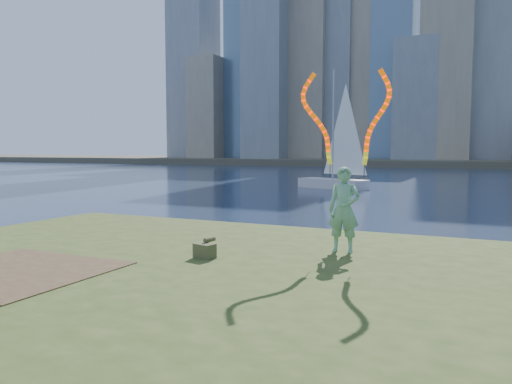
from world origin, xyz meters
The scene contains 7 objects.
ground centered at (0.00, 0.00, 0.00)m, with size 320.00×320.00×0.00m, color #1A2843.
grassy_knoll centered at (0.00, -2.30, 0.34)m, with size 20.00×18.00×0.80m.
dirt_patch centered at (-2.20, -3.20, 0.81)m, with size 3.20×3.00×0.02m, color #47331E.
far_shore centered at (0.00, 95.00, 0.60)m, with size 320.00×40.00×1.20m, color #464133.
woman_with_ribbons centered at (2.79, 1.08, 2.19)m, with size 2.14×0.48×4.22m.
canvas_bag centered at (0.36, -0.73, 0.96)m, with size 0.47×0.53×0.40m.
sailboat centered at (-5.10, 27.98, 1.58)m, with size 5.95×3.90×9.17m.
Camera 1 is at (5.59, -9.43, 3.02)m, focal length 35.00 mm.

